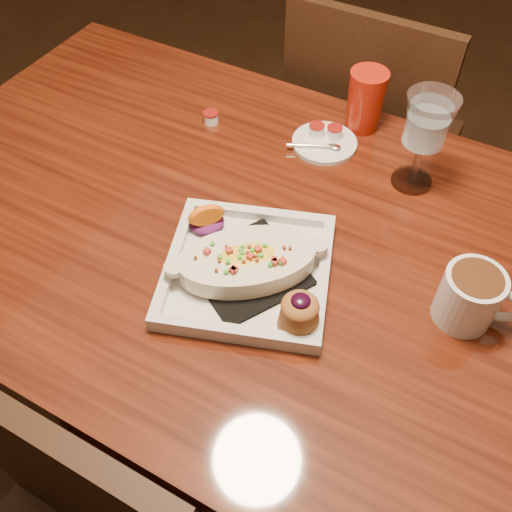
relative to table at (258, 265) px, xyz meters
The scene contains 9 objects.
floor 0.65m from the table, ahead, with size 7.00×7.00×0.00m, color black.
table is the anchor object (origin of this frame).
chair_far 0.65m from the table, 90.00° to the left, with size 0.42×0.42×0.93m.
plate 0.17m from the table, 67.18° to the right, with size 0.35×0.35×0.08m.
coffee_mug 0.41m from the table, ahead, with size 0.13×0.09×0.10m.
goblet 0.41m from the table, 52.44° to the left, with size 0.09×0.09×0.20m.
saucer 0.30m from the table, 89.70° to the left, with size 0.14×0.14×0.09m.
creamer_loose 0.36m from the table, 136.15° to the left, with size 0.03×0.03×0.03m.
red_tumbler 0.41m from the table, 82.61° to the left, with size 0.08×0.08×0.13m, color red.
Camera 1 is at (0.33, -0.61, 1.52)m, focal length 40.00 mm.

